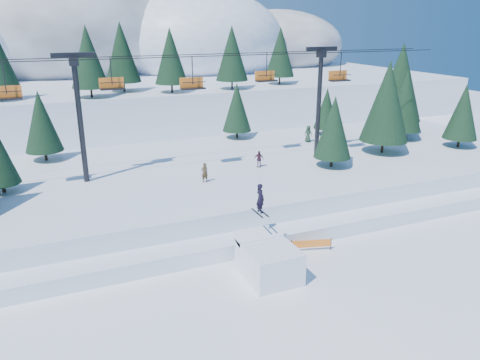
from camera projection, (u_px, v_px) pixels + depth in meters
name	position (u px, v px, depth m)	size (l,w,h in m)	color
ground	(286.00, 295.00, 26.98)	(160.00, 160.00, 0.00)	white
mid_shelf	(192.00, 182.00, 42.27)	(70.00, 22.00, 2.50)	white
berm	(234.00, 232.00, 33.78)	(70.00, 6.00, 1.10)	white
mountain_ridge	(73.00, 52.00, 85.95)	(119.00, 60.00, 26.46)	white
jump_kicker	(268.00, 259.00, 28.70)	(3.03, 4.29, 5.56)	white
chairlift	(195.00, 91.00, 39.93)	(46.81, 3.21, 10.28)	black
conifer_stand	(220.00, 113.00, 42.20)	(61.20, 17.26, 10.31)	black
distant_skiers	(186.00, 160.00, 41.48)	(31.57, 9.18, 1.81)	#431E2F
banner_near	(311.00, 244.00, 32.02)	(2.75, 0.82, 0.90)	black
banner_far	(391.00, 221.00, 35.67)	(2.86, 0.19, 0.90)	black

